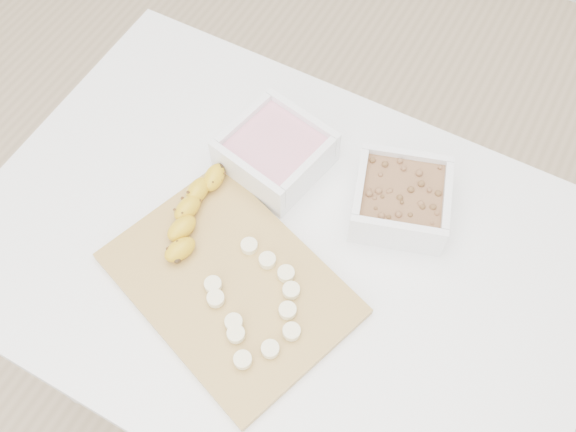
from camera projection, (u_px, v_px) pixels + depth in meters
The scene contains 7 objects.
ground at pixel (283, 377), 1.68m from camera, with size 3.50×3.50×0.00m, color #C6AD89.
table at pixel (280, 273), 1.12m from camera, with size 1.00×0.70×0.75m.
bowl_yogurt at pixel (275, 152), 1.08m from camera, with size 0.18×0.18×0.07m.
bowl_granola at pixel (401, 199), 1.04m from camera, with size 0.19×0.19×0.07m.
cutting_board at pixel (230, 283), 0.99m from camera, with size 0.36×0.26×0.01m, color #B49142.
banana at pixel (193, 214), 1.03m from camera, with size 0.05×0.19×0.03m, color gold, non-canonical shape.
banana_slices at pixel (257, 304), 0.96m from camera, with size 0.17×0.19×0.02m.
Camera 1 is at (0.24, -0.40, 1.67)m, focal length 40.00 mm.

